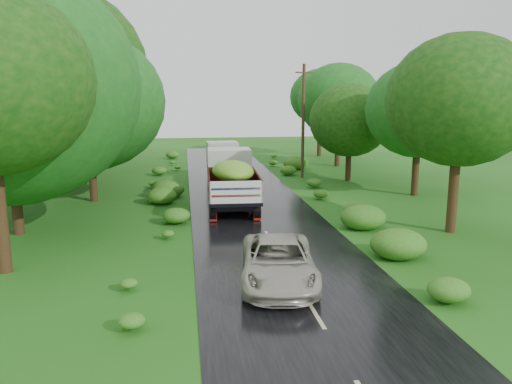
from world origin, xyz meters
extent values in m
plane|color=#1C4C10|center=(0.00, 0.00, 0.00)|extent=(120.00, 120.00, 0.00)
cube|color=black|center=(0.00, 5.00, 0.01)|extent=(6.50, 80.00, 0.02)
cube|color=#BFB78C|center=(0.00, 0.00, 0.02)|extent=(0.12, 1.60, 0.00)
cube|color=#BFB78C|center=(0.00, 4.00, 0.02)|extent=(0.12, 1.60, 0.00)
cube|color=#BFB78C|center=(0.00, 8.00, 0.02)|extent=(0.12, 1.60, 0.00)
cube|color=#BFB78C|center=(0.00, 12.00, 0.02)|extent=(0.12, 1.60, 0.00)
cube|color=#BFB78C|center=(0.00, 16.00, 0.02)|extent=(0.12, 1.60, 0.00)
cube|color=#BFB78C|center=(0.00, 20.00, 0.02)|extent=(0.12, 1.60, 0.00)
cube|color=#BFB78C|center=(0.00, 24.00, 0.02)|extent=(0.12, 1.60, 0.00)
cube|color=#BFB78C|center=(0.00, 28.00, 0.02)|extent=(0.12, 1.60, 0.00)
cube|color=#BFB78C|center=(0.00, 32.00, 0.02)|extent=(0.12, 1.60, 0.00)
cube|color=#BFB78C|center=(0.00, 36.00, 0.02)|extent=(0.12, 1.60, 0.00)
cube|color=#BFB78C|center=(0.00, 40.00, 0.02)|extent=(0.12, 1.60, 0.00)
cube|color=black|center=(-1.05, 13.63, 0.72)|extent=(2.14, 6.29, 0.31)
cylinder|color=black|center=(-2.03, 15.93, 0.55)|extent=(0.35, 1.12, 1.10)
cylinder|color=black|center=(0.11, 15.84, 0.55)|extent=(0.35, 1.12, 1.10)
cylinder|color=black|center=(-2.17, 12.26, 0.55)|extent=(0.35, 1.12, 1.10)
cylinder|color=black|center=(-0.03, 12.17, 0.55)|extent=(0.35, 1.12, 1.10)
cylinder|color=black|center=(-2.21, 11.13, 0.55)|extent=(0.35, 1.12, 1.10)
cylinder|color=black|center=(-0.07, 11.04, 0.55)|extent=(0.35, 1.12, 1.10)
cube|color=maroon|center=(-2.23, 10.75, 0.31)|extent=(0.38, 0.06, 0.50)
cube|color=maroon|center=(-0.09, 10.67, 0.31)|extent=(0.38, 0.06, 0.50)
cube|color=silver|center=(-0.95, 16.11, 1.92)|extent=(2.52, 2.19, 2.10)
cube|color=black|center=(-1.09, 12.47, 0.96)|extent=(2.72, 4.84, 0.18)
cube|color=#44150C|center=(-2.32, 12.52, 1.57)|extent=(0.27, 4.75, 1.05)
cube|color=#44150C|center=(0.13, 12.42, 1.57)|extent=(0.27, 4.75, 1.05)
cube|color=#44150C|center=(-1.00, 14.80, 1.57)|extent=(2.54, 0.19, 1.05)
cube|color=silver|center=(-1.18, 10.14, 1.57)|extent=(2.54, 0.19, 1.05)
ellipsoid|color=#427E17|center=(-1.09, 12.47, 2.23)|extent=(2.28, 4.07, 1.10)
cube|color=black|center=(-0.66, 21.63, 0.65)|extent=(1.95, 5.66, 0.28)
cylinder|color=black|center=(-1.71, 23.62, 0.50)|extent=(0.32, 1.00, 0.99)
cylinder|color=black|center=(0.21, 23.70, 0.50)|extent=(0.32, 1.00, 0.99)
cylinder|color=black|center=(-1.57, 20.32, 0.50)|extent=(0.32, 1.00, 0.99)
cylinder|color=black|center=(0.35, 20.40, 0.50)|extent=(0.32, 1.00, 0.99)
cylinder|color=black|center=(-1.53, 19.30, 0.50)|extent=(0.32, 1.00, 0.99)
cylinder|color=black|center=(0.39, 19.38, 0.50)|extent=(0.32, 1.00, 0.99)
cube|color=maroon|center=(-1.52, 18.96, 0.28)|extent=(0.34, 0.05, 0.45)
cube|color=maroon|center=(0.41, 19.04, 0.28)|extent=(0.34, 0.05, 0.45)
cube|color=silver|center=(-0.76, 23.86, 1.73)|extent=(2.27, 1.98, 1.89)
cube|color=black|center=(-0.62, 20.59, 0.86)|extent=(2.46, 4.36, 0.16)
cube|color=navy|center=(-1.72, 20.54, 1.41)|extent=(0.26, 4.27, 0.94)
cube|color=navy|center=(0.48, 20.63, 1.41)|extent=(0.26, 4.27, 0.94)
cube|color=navy|center=(-0.71, 22.68, 1.41)|extent=(2.28, 0.18, 0.94)
cube|color=silver|center=(-0.53, 18.49, 1.41)|extent=(2.28, 0.18, 0.94)
ellipsoid|color=#427E17|center=(-0.62, 20.59, 2.01)|extent=(2.07, 3.66, 0.99)
imported|color=#B0AD9D|center=(-0.59, 2.62, 0.72)|extent=(2.99, 5.33, 1.41)
cylinder|color=#382616|center=(5.08, 23.09, 4.10)|extent=(0.30, 0.30, 8.20)
cube|color=#382616|center=(5.08, 23.09, 7.58)|extent=(1.36, 0.67, 0.10)
cylinder|color=black|center=(-10.78, 9.96, 3.63)|extent=(0.45, 0.45, 7.26)
ellipsoid|color=#0B3D0C|center=(-10.78, 9.96, 6.39)|extent=(4.72, 4.72, 4.24)
cylinder|color=black|center=(-8.73, 16.70, 3.21)|extent=(0.43, 0.43, 6.42)
ellipsoid|color=#0B3D0C|center=(-8.73, 16.70, 5.65)|extent=(4.13, 4.13, 3.72)
cylinder|color=black|center=(-11.85, 21.51, 4.26)|extent=(0.48, 0.48, 8.51)
ellipsoid|color=#0B3D0C|center=(-11.85, 21.51, 7.49)|extent=(4.98, 4.98, 4.48)
cylinder|color=black|center=(-10.57, 26.80, 3.73)|extent=(0.46, 0.46, 7.46)
ellipsoid|color=#0B3D0C|center=(-10.57, 26.80, 6.57)|extent=(3.26, 3.26, 2.93)
cylinder|color=black|center=(-11.66, 30.07, 4.21)|extent=(0.48, 0.48, 8.42)
ellipsoid|color=#0B3D0C|center=(-11.66, 30.07, 7.41)|extent=(4.41, 4.41, 3.97)
cylinder|color=black|center=(-10.08, 36.76, 4.11)|extent=(0.48, 0.48, 8.22)
ellipsoid|color=#0B3D0C|center=(-10.08, 36.76, 7.24)|extent=(4.06, 4.06, 3.65)
cylinder|color=black|center=(8.17, 7.61, 3.29)|extent=(0.44, 0.44, 6.57)
ellipsoid|color=#155417|center=(8.17, 7.61, 5.78)|extent=(3.54, 3.54, 3.19)
cylinder|color=black|center=(10.33, 15.73, 2.93)|extent=(0.42, 0.42, 5.87)
ellipsoid|color=#155417|center=(10.33, 15.73, 5.16)|extent=(3.56, 3.56, 3.20)
cylinder|color=black|center=(8.01, 21.38, 2.44)|extent=(0.40, 0.40, 4.88)
ellipsoid|color=#155417|center=(8.01, 21.38, 4.29)|extent=(3.37, 3.37, 3.03)
cylinder|color=black|center=(9.49, 28.77, 3.16)|extent=(0.43, 0.43, 6.32)
ellipsoid|color=#155417|center=(9.49, 28.77, 5.56)|extent=(3.73, 3.73, 3.35)
cylinder|color=black|center=(9.90, 36.07, 3.33)|extent=(0.44, 0.44, 6.67)
ellipsoid|color=#155417|center=(9.90, 36.07, 5.87)|extent=(3.48, 3.48, 3.13)
camera|label=1|loc=(-3.48, -12.45, 5.99)|focal=35.00mm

